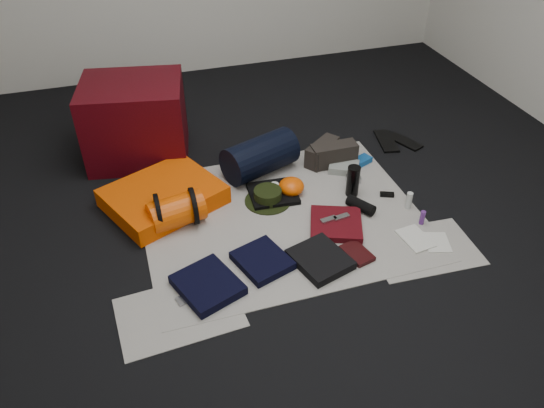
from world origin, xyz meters
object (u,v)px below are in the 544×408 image
object	(u,v)px
water_bottle	(353,181)
compact_camera	(353,179)
sleeping_pad	(163,196)
paperback_book	(357,253)
stuff_sack	(176,211)
navy_duffel	(260,156)
red_cabinet	(136,121)

from	to	relation	value
water_bottle	compact_camera	world-z (taller)	water_bottle
sleeping_pad	paperback_book	bearing A→B (deg)	-39.61
stuff_sack	paperback_book	bearing A→B (deg)	-32.16
stuff_sack	water_bottle	size ratio (longest dim) A/B	1.56
sleeping_pad	compact_camera	size ratio (longest dim) A/B	6.74
compact_camera	stuff_sack	bearing A→B (deg)	-158.84
sleeping_pad	navy_duffel	world-z (taller)	navy_duffel
red_cabinet	water_bottle	xyz separation A→B (m)	(1.20, -0.86, -0.16)
paperback_book	red_cabinet	bearing A→B (deg)	111.78
navy_duffel	paperback_book	size ratio (longest dim) A/B	2.67
red_cabinet	paperback_book	bearing A→B (deg)	-43.56
stuff_sack	paperback_book	xyz separation A→B (m)	(0.88, -0.55, -0.08)
red_cabinet	compact_camera	xyz separation A→B (m)	(1.26, -0.74, -0.24)
stuff_sack	compact_camera	xyz separation A→B (m)	(1.15, 0.09, -0.07)
red_cabinet	sleeping_pad	xyz separation A→B (m)	(0.07, -0.61, -0.20)
red_cabinet	paperback_book	xyz separation A→B (m)	(0.99, -1.38, -0.25)
stuff_sack	water_bottle	bearing A→B (deg)	-1.81
red_cabinet	navy_duffel	size ratio (longest dim) A/B	1.35
water_bottle	paperback_book	xyz separation A→B (m)	(-0.20, -0.52, -0.09)
sleeping_pad	stuff_sack	distance (m)	0.22
compact_camera	paperback_book	distance (m)	0.69
sleeping_pad	stuff_sack	world-z (taller)	stuff_sack
navy_duffel	compact_camera	distance (m)	0.62
red_cabinet	navy_duffel	distance (m)	0.87
sleeping_pad	water_bottle	size ratio (longest dim) A/B	3.18
sleeping_pad	paperback_book	world-z (taller)	sleeping_pad
navy_duffel	paperback_book	distance (m)	0.97
water_bottle	navy_duffel	bearing A→B (deg)	139.46
compact_camera	water_bottle	bearing A→B (deg)	-101.68
stuff_sack	navy_duffel	xyz separation A→B (m)	(0.61, 0.37, 0.03)
sleeping_pad	red_cabinet	bearing A→B (deg)	96.48
red_cabinet	stuff_sack	distance (m)	0.85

